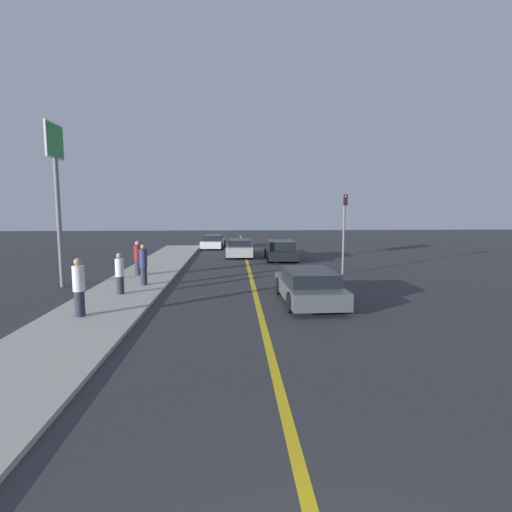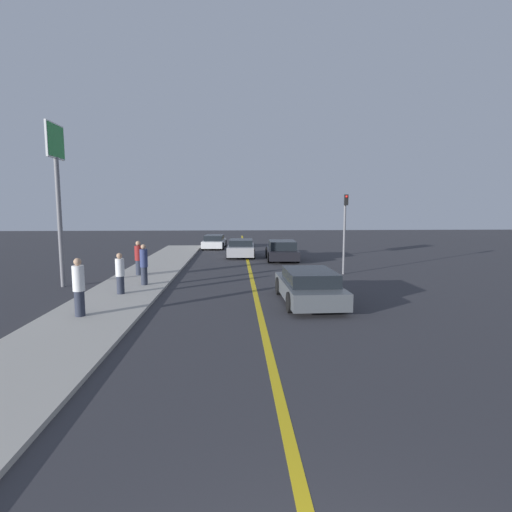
# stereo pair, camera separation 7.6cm
# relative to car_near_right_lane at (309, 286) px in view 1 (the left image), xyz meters

# --- Properties ---
(road_center_line) EXTENTS (0.20, 60.00, 0.01)m
(road_center_line) POSITION_rel_car_near_right_lane_xyz_m (-1.88, 5.64, -0.60)
(road_center_line) COLOR gold
(road_center_line) RESTS_ON ground_plane
(sidewalk_left) EXTENTS (3.01, 33.99, 0.11)m
(sidewalk_left) POSITION_rel_car_near_right_lane_xyz_m (-7.18, 4.63, -0.55)
(sidewalk_left) COLOR #ADA89E
(sidewalk_left) RESTS_ON ground_plane
(car_near_right_lane) EXTENTS (2.10, 4.59, 1.22)m
(car_near_right_lane) POSITION_rel_car_near_right_lane_xyz_m (0.00, 0.00, 0.00)
(car_near_right_lane) COLOR #4C5156
(car_near_right_lane) RESTS_ON ground_plane
(car_ahead_center) EXTENTS (2.12, 4.52, 1.30)m
(car_ahead_center) POSITION_rel_car_near_right_lane_xyz_m (0.40, 11.97, 0.03)
(car_ahead_center) COLOR black
(car_ahead_center) RESTS_ON ground_plane
(car_far_distant) EXTENTS (2.06, 4.26, 1.24)m
(car_far_distant) POSITION_rel_car_near_right_lane_xyz_m (-2.28, 13.96, 0.00)
(car_far_distant) COLOR #9E9EA3
(car_far_distant) RESTS_ON ground_plane
(car_parked_left_lot) EXTENTS (2.02, 4.59, 1.15)m
(car_parked_left_lot) POSITION_rel_car_near_right_lane_xyz_m (-4.48, 20.08, -0.04)
(car_parked_left_lot) COLOR silver
(car_parked_left_lot) RESTS_ON ground_plane
(pedestrian_near_curb) EXTENTS (0.35, 0.35, 1.81)m
(pedestrian_near_curb) POSITION_rel_car_near_right_lane_xyz_m (-7.48, -1.86, 0.42)
(pedestrian_near_curb) COLOR #282D3D
(pedestrian_near_curb) RESTS_ON sidewalk_left
(pedestrian_mid_group) EXTENTS (0.34, 0.34, 1.60)m
(pedestrian_mid_group) POSITION_rel_car_near_right_lane_xyz_m (-7.15, 1.36, 0.31)
(pedestrian_mid_group) COLOR #282D3D
(pedestrian_mid_group) RESTS_ON sidewalk_left
(pedestrian_far_standing) EXTENTS (0.33, 0.33, 1.77)m
(pedestrian_far_standing) POSITION_rel_car_near_right_lane_xyz_m (-6.64, 3.16, 0.40)
(pedestrian_far_standing) COLOR #282D3D
(pedestrian_far_standing) RESTS_ON sidewalk_left
(pedestrian_by_sign) EXTENTS (0.37, 0.37, 1.70)m
(pedestrian_by_sign) POSITION_rel_car_near_right_lane_xyz_m (-7.50, 5.84, 0.36)
(pedestrian_by_sign) COLOR #282D3D
(pedestrian_by_sign) RESTS_ON sidewalk_left
(traffic_light) EXTENTS (0.18, 0.40, 4.12)m
(traffic_light) POSITION_rel_car_near_right_lane_xyz_m (2.96, 6.11, 1.92)
(traffic_light) COLOR slate
(traffic_light) RESTS_ON ground_plane
(roadside_sign) EXTENTS (0.20, 1.63, 6.98)m
(roadside_sign) POSITION_rel_car_near_right_lane_xyz_m (-10.24, 3.50, 4.49)
(roadside_sign) COLOR slate
(roadside_sign) RESTS_ON ground_plane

